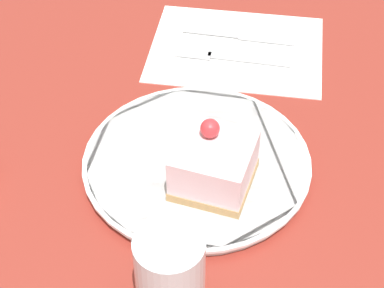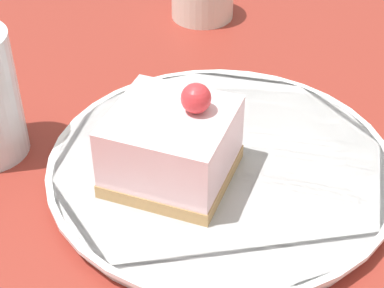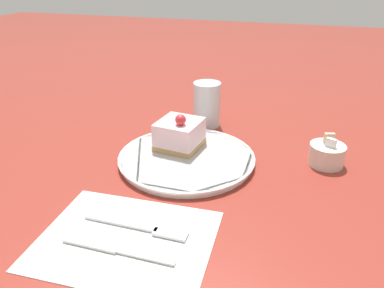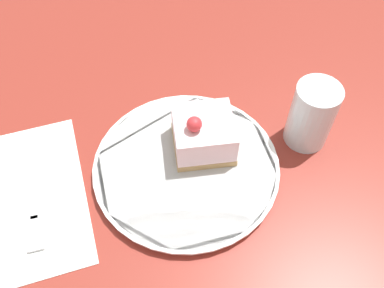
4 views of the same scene
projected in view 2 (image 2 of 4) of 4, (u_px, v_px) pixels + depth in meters
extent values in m
plane|color=maroon|center=(247.00, 210.00, 0.49)|extent=(4.00, 4.00, 0.00)
cylinder|color=white|center=(221.00, 168.00, 0.52)|extent=(0.27, 0.27, 0.02)
cylinder|color=white|center=(221.00, 163.00, 0.51)|extent=(0.28, 0.28, 0.00)
cube|color=#AD8451|center=(172.00, 170.00, 0.50)|extent=(0.10, 0.10, 0.01)
cube|color=silver|center=(171.00, 141.00, 0.48)|extent=(0.10, 0.09, 0.05)
sphere|color=red|center=(196.00, 98.00, 0.46)|extent=(0.02, 0.02, 0.02)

